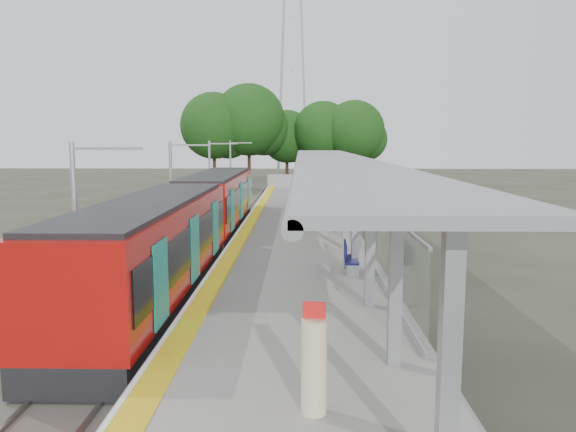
# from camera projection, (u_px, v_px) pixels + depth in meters

# --- Properties ---
(trackbed) EXTENTS (3.00, 70.00, 0.24)m
(trackbed) POSITION_uv_depth(u_px,v_px,m) (211.00, 243.00, 29.28)
(trackbed) COLOR #59544C
(trackbed) RESTS_ON ground
(platform) EXTENTS (6.00, 50.00, 1.00)m
(platform) POSITION_uv_depth(u_px,v_px,m) (297.00, 236.00, 29.14)
(platform) COLOR gray
(platform) RESTS_ON ground
(tactile_strip) EXTENTS (0.60, 50.00, 0.02)m
(tactile_strip) POSITION_uv_depth(u_px,v_px,m) (248.00, 226.00, 29.12)
(tactile_strip) COLOR gold
(tactile_strip) RESTS_ON platform
(end_fence) EXTENTS (6.00, 0.10, 1.20)m
(end_fence) POSITION_uv_depth(u_px,v_px,m) (299.00, 181.00, 53.71)
(end_fence) COLOR #9EA0A5
(end_fence) RESTS_ON platform
(train) EXTENTS (2.74, 27.60, 3.62)m
(train) POSITION_uv_depth(u_px,v_px,m) (194.00, 218.00, 24.47)
(train) COLOR black
(train) RESTS_ON ground
(canopy) EXTENTS (3.27, 38.00, 3.66)m
(canopy) POSITION_uv_depth(u_px,v_px,m) (333.00, 168.00, 24.83)
(canopy) COLOR #9EA0A5
(canopy) RESTS_ON platform
(pylon) EXTENTS (8.00, 4.00, 38.00)m
(pylon) POSITION_uv_depth(u_px,v_px,m) (293.00, 43.00, 79.19)
(pylon) COLOR #9EA0A5
(pylon) RESTS_ON ground
(tree_cluster) EXTENTS (21.72, 10.20, 11.47)m
(tree_cluster) POSITION_uv_depth(u_px,v_px,m) (278.00, 127.00, 60.41)
(tree_cluster) COLOR #382316
(tree_cluster) RESTS_ON ground
(catenary_masts) EXTENTS (2.08, 48.16, 5.40)m
(catenary_masts) POSITION_uv_depth(u_px,v_px,m) (173.00, 191.00, 27.96)
(catenary_masts) COLOR #9EA0A5
(catenary_masts) RESTS_ON ground
(bench_near) EXTENTS (0.52, 1.52, 1.03)m
(bench_near) POSITION_uv_depth(u_px,v_px,m) (349.00, 257.00, 18.87)
(bench_near) COLOR #111054
(bench_near) RESTS_ON platform
(bench_mid) EXTENTS (0.53, 1.45, 0.97)m
(bench_mid) POSITION_uv_depth(u_px,v_px,m) (344.00, 212.00, 30.69)
(bench_mid) COLOR #111054
(bench_mid) RESTS_ON platform
(bench_far) EXTENTS (0.69, 1.61, 1.07)m
(bench_far) POSITION_uv_depth(u_px,v_px,m) (318.00, 191.00, 43.30)
(bench_far) COLOR #111054
(bench_far) RESTS_ON platform
(info_pillar_near) EXTENTS (0.42, 0.42, 1.87)m
(info_pillar_near) POSITION_uv_depth(u_px,v_px,m) (314.00, 365.00, 9.09)
(info_pillar_near) COLOR beige
(info_pillar_near) RESTS_ON platform
(info_pillar_far) EXTENTS (0.36, 0.36, 1.60)m
(info_pillar_far) POSITION_uv_depth(u_px,v_px,m) (319.00, 215.00, 28.41)
(info_pillar_far) COLOR beige
(info_pillar_far) RESTS_ON platform
(litter_bin) EXTENTS (0.53, 0.53, 0.85)m
(litter_bin) POSITION_uv_depth(u_px,v_px,m) (340.00, 219.00, 28.62)
(litter_bin) COLOR #9EA0A5
(litter_bin) RESTS_ON platform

